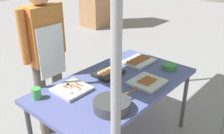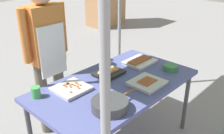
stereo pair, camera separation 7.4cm
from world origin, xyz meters
TOP-DOWN VIEW (x-y plane):
  - stall_table at (0.00, 0.00)m, footprint 1.60×0.90m
  - tray_grilled_sausages at (0.08, 0.17)m, footprint 0.30×0.23m
  - tray_meat_skewers at (-0.38, 0.20)m, footprint 0.29×0.28m
  - tray_pork_links at (0.17, -0.24)m, footprint 0.31×0.28m
  - tray_spring_rolls at (0.52, 0.11)m, footprint 0.34×0.27m
  - cooking_wok at (-0.36, -0.27)m, footprint 0.46×0.30m
  - condiment_bowl at (0.60, -0.23)m, footprint 0.15×0.15m
  - drink_cup_near_edge at (-0.66, 0.33)m, footprint 0.08×0.08m
  - vendor_woman at (-0.26, 0.73)m, footprint 0.52×0.23m

SIDE VIEW (x-z plane):
  - stall_table at x=0.00m, z-range 0.32..1.07m
  - tray_meat_skewers at x=-0.38m, z-range 0.75..0.79m
  - tray_pork_links at x=0.17m, z-range 0.75..0.79m
  - tray_grilled_sausages at x=0.08m, z-range 0.74..0.80m
  - tray_spring_rolls at x=0.52m, z-range 0.74..0.80m
  - condiment_bowl at x=0.60m, z-range 0.75..0.81m
  - cooking_wok at x=-0.36m, z-range 0.75..0.84m
  - drink_cup_near_edge at x=-0.66m, z-range 0.75..0.85m
  - vendor_woman at x=-0.26m, z-range 0.16..1.81m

